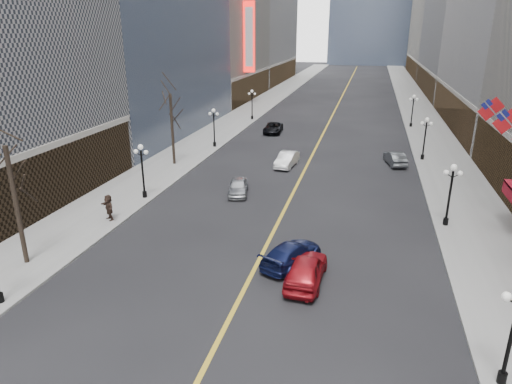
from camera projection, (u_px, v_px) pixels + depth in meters
The scene contains 21 objects.
sidewalk_east at pixel (424, 123), 68.80m from camera, with size 6.00×230.00×0.15m, color gray.
sidewalk_west at pixel (245, 115), 75.16m from camera, with size 6.00×230.00×0.15m, color gray.
lane_line at pixel (336, 109), 81.14m from camera, with size 0.25×200.00×0.02m, color gold.
streetlamp_east_1 at pixel (451, 189), 31.80m from camera, with size 1.26×0.44×4.52m.
streetlamp_east_2 at pixel (425, 134), 48.25m from camera, with size 1.26×0.44×4.52m.
streetlamp_east_3 at pixel (413, 107), 64.69m from camera, with size 1.26×0.44×4.52m.
streetlamp_west_1 at pixel (142, 165), 37.16m from camera, with size 1.26×0.44×4.52m.
streetlamp_west_2 at pixel (214, 124), 53.61m from camera, with size 1.26×0.44×4.52m.
streetlamp_west_3 at pixel (252, 101), 70.05m from camera, with size 1.26×0.44×4.52m.
flag_4 at pixel (510, 123), 31.35m from camera, with size 2.87×0.12×2.87m.
flag_5 at pixel (493, 111), 35.92m from camera, with size 2.87×0.12×2.87m.
theatre_marquee at pixel (249, 37), 80.70m from camera, with size 2.00×0.55×12.00m.
tree_west_near at pixel (9, 165), 25.46m from camera, with size 3.60×3.60×7.92m.
tree_west_far at pixel (171, 105), 45.56m from camera, with size 3.60×3.60×7.92m.
car_nb_near at pixel (238, 187), 39.01m from camera, with size 1.62×4.01×1.37m, color #A1A5A9.
car_nb_mid at pixel (287, 159), 46.91m from camera, with size 1.56×4.47×1.47m, color silver.
car_nb_far at pixel (273, 128), 62.08m from camera, with size 2.29×4.97×1.38m, color black.
car_sb_near at pixel (291, 254), 27.33m from camera, with size 1.94×4.78×1.39m, color #111943.
car_sb_mid at pixel (306, 269), 25.31m from camera, with size 1.93×4.78×1.63m, color maroon.
car_sb_far at pixel (395, 158), 47.45m from camera, with size 1.47×4.22×1.39m, color #484C50.
ped_west_far at pixel (109, 207), 33.31m from camera, with size 1.79×0.51×1.93m, color #2E2119.
Camera 1 is at (5.84, -2.42, 13.40)m, focal length 32.00 mm.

